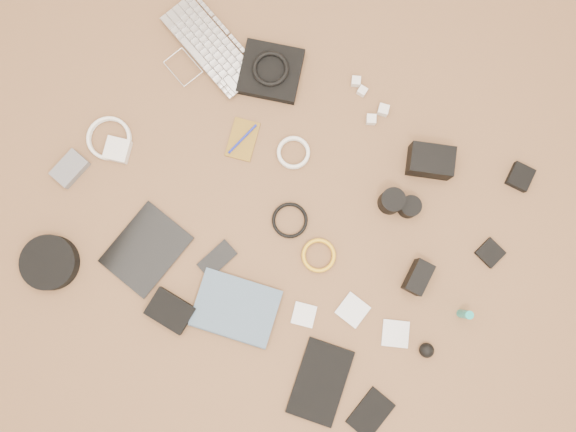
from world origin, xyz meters
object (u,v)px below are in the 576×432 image
at_px(phone, 217,259).
at_px(headphone_case, 50,263).
at_px(dslr_camera, 430,161).
at_px(paperback, 227,337).
at_px(laptop, 199,56).
at_px(tablet, 146,249).

xyz_separation_m(phone, headphone_case, (-0.46, -0.25, 0.02)).
bearing_deg(headphone_case, dslr_camera, 42.22).
bearing_deg(paperback, laptop, 23.64).
relative_size(laptop, tablet, 1.47).
bearing_deg(dslr_camera, paperback, -131.31).
bearing_deg(phone, tablet, -140.33).
bearing_deg(headphone_case, tablet, 35.37).
height_order(tablet, phone, tablet).
relative_size(phone, headphone_case, 0.69).
distance_m(laptop, phone, 0.67).
bearing_deg(dslr_camera, headphone_case, -156.98).
relative_size(tablet, headphone_case, 1.42).
distance_m(dslr_camera, tablet, 0.95).
distance_m(laptop, dslr_camera, 0.83).
xyz_separation_m(laptop, phone, (0.37, -0.56, -0.01)).
relative_size(dslr_camera, phone, 1.15).
distance_m(tablet, phone, 0.23).
height_order(phone, headphone_case, headphone_case).
height_order(laptop, tablet, laptop).
height_order(dslr_camera, headphone_case, dslr_camera).
height_order(tablet, headphone_case, headphone_case).
relative_size(laptop, paperback, 1.45).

